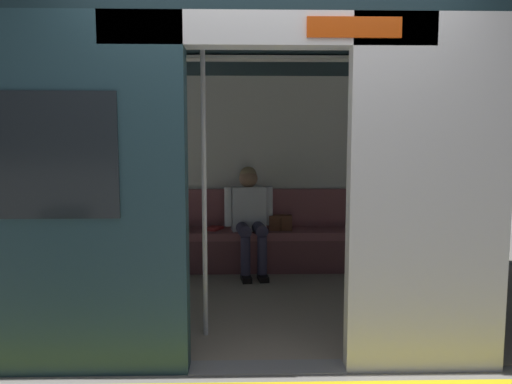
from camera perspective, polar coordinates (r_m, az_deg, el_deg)
The scene contains 7 objects.
ground_plane at distance 3.25m, azimuth 1.36°, elevation -20.71°, with size 60.00×60.00×0.00m, color gray.
train_car at distance 4.16m, azimuth -0.36°, elevation 7.43°, with size 6.40×2.86×2.36m.
bench_seat at distance 5.36m, azimuth 0.20°, elevation -5.88°, with size 2.62×0.44×0.47m.
person_seated at distance 5.25m, azimuth -0.80°, elevation -2.50°, with size 0.55×0.71×1.20m.
handbag at distance 5.37m, azimuth 2.98°, elevation -3.76°, with size 0.26×0.15×0.17m.
book at distance 5.42m, azimuth -5.16°, elevation -4.44°, with size 0.15×0.22×0.03m, color #B22D2D.
grab_pole_door at distance 3.48m, azimuth -6.33°, elevation 0.14°, with size 0.04×0.04×2.22m, color silver.
Camera 1 is at (0.14, 2.90, 1.46)m, focal length 32.80 mm.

